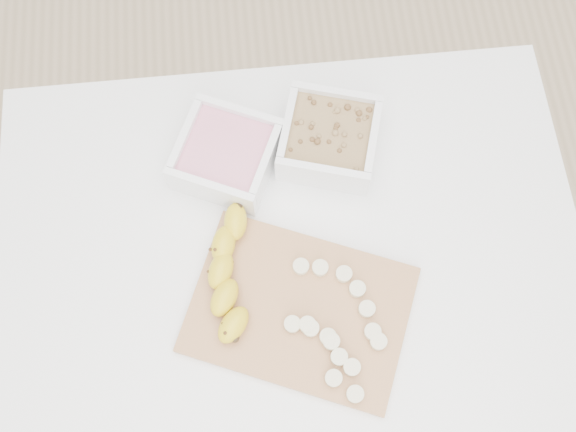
{
  "coord_description": "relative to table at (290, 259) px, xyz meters",
  "views": [
    {
      "loc": [
        -0.03,
        -0.31,
        1.8
      ],
      "look_at": [
        0.0,
        0.03,
        0.81
      ],
      "focal_mm": 40.0,
      "sensor_mm": 36.0,
      "label": 1
    }
  ],
  "objects": [
    {
      "name": "bowl_granola",
      "position": [
        0.09,
        0.17,
        0.13
      ],
      "size": [
        0.2,
        0.2,
        0.07
      ],
      "color": "white",
      "rests_on": "table"
    },
    {
      "name": "banana_slices",
      "position": [
        0.06,
        -0.15,
        0.12
      ],
      "size": [
        0.16,
        0.24,
        0.02
      ],
      "color": "beige",
      "rests_on": "cutting_board"
    },
    {
      "name": "cutting_board",
      "position": [
        0.0,
        -0.11,
        0.1
      ],
      "size": [
        0.42,
        0.36,
        0.01
      ],
      "primitive_type": "cube",
      "rotation": [
        0.0,
        0.0,
        -0.39
      ],
      "color": "tan",
      "rests_on": "table"
    },
    {
      "name": "banana",
      "position": [
        -0.1,
        -0.05,
        0.13
      ],
      "size": [
        0.12,
        0.23,
        0.04
      ],
      "primitive_type": null,
      "rotation": [
        0.0,
        0.0,
        -0.29
      ],
      "color": "yellow",
      "rests_on": "cutting_board"
    },
    {
      "name": "ground",
      "position": [
        0.0,
        0.0,
        -0.65
      ],
      "size": [
        3.5,
        3.5,
        0.0
      ],
      "primitive_type": "plane",
      "color": "#C6AD89",
      "rests_on": "ground"
    },
    {
      "name": "table",
      "position": [
        0.0,
        0.0,
        0.0
      ],
      "size": [
        1.0,
        0.7,
        0.75
      ],
      "color": "white",
      "rests_on": "ground"
    },
    {
      "name": "bowl_yogurt",
      "position": [
        -0.09,
        0.16,
        0.13
      ],
      "size": [
        0.21,
        0.21,
        0.07
      ],
      "color": "white",
      "rests_on": "table"
    }
  ]
}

